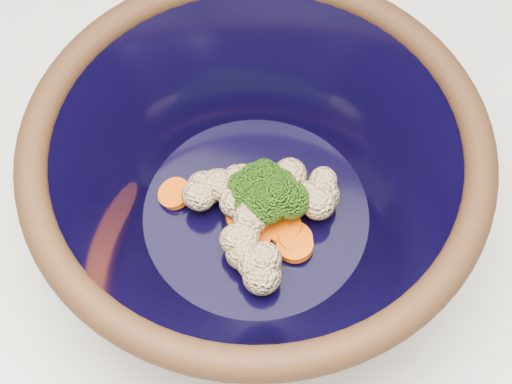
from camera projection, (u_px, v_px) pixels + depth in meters
name	position (u px, v px, depth m)	size (l,w,h in m)	color
mixing_bowl	(256.00, 183.00, 0.52)	(0.37, 0.37, 0.14)	black
vegetable_pile	(262.00, 201.00, 0.54)	(0.14, 0.11, 0.05)	#608442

